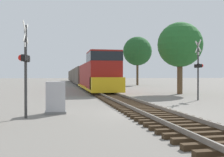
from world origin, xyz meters
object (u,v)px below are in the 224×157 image
crossing_signal_near (25,62)px  relay_cabinet (56,98)px  crossing_signal_far (198,67)px  tree_far_right (180,45)px  tree_mid_background (137,51)px  freight_train (79,76)px

crossing_signal_near → relay_cabinet: (1.27, 1.20, -1.70)m
crossing_signal_far → tree_far_right: bearing=-10.6°
relay_cabinet → tree_mid_background: (14.93, 36.23, 5.89)m
crossing_signal_far → crossing_signal_near: bearing=121.5°
relay_cabinet → tree_mid_background: tree_mid_background is taller
crossing_signal_far → tree_far_right: size_ratio=0.63×
freight_train → tree_mid_background: tree_mid_background is taller
crossing_signal_near → crossing_signal_far: (11.70, 6.26, 0.07)m
tree_far_right → crossing_signal_far: bearing=-103.9°
crossing_signal_near → tree_far_right: (13.32, 12.79, 2.49)m
crossing_signal_far → relay_cabinet: size_ratio=2.92×
crossing_signal_near → tree_mid_background: bearing=162.0°
crossing_signal_far → tree_far_right: 7.15m
crossing_signal_near → tree_far_right: 18.63m
crossing_signal_far → tree_mid_background: bearing=-4.9°
freight_train → tree_far_right: bearing=-78.3°
crossing_signal_far → tree_far_right: tree_far_right is taller
relay_cabinet → tree_mid_background: size_ratio=0.16×
relay_cabinet → tree_mid_background: 39.63m
crossing_signal_near → relay_cabinet: bearing=138.6°
tree_mid_background → tree_far_right: bearing=-96.7°
crossing_signal_near → crossing_signal_far: size_ratio=0.92×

